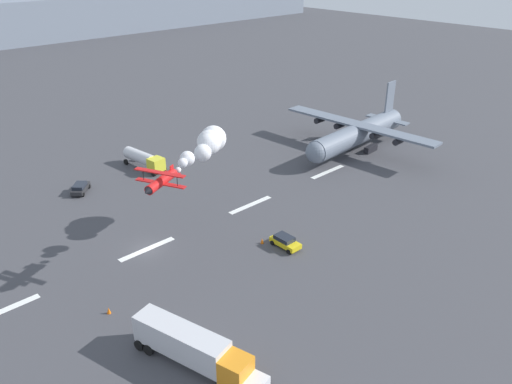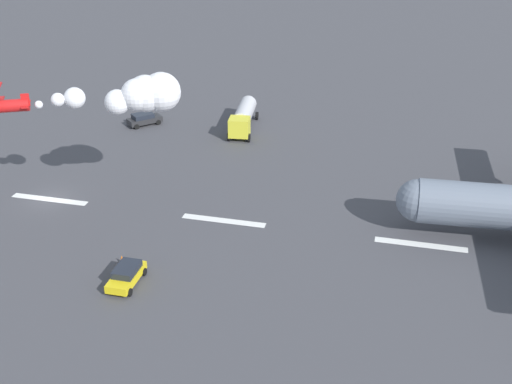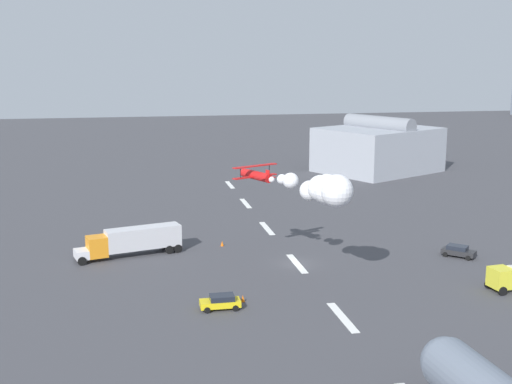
# 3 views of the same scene
# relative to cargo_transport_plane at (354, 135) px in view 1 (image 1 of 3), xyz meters

# --- Properties ---
(ground_plane) EXTENTS (440.00, 440.00, 0.00)m
(ground_plane) POSITION_rel_cargo_transport_plane_xyz_m (-46.92, -2.91, -3.37)
(ground_plane) COLOR #424247
(ground_plane) RESTS_ON ground
(runway_stripe_2) EXTENTS (8.00, 0.90, 0.01)m
(runway_stripe_2) POSITION_rel_cargo_transport_plane_xyz_m (-64.95, -2.91, -3.37)
(runway_stripe_2) COLOR white
(runway_stripe_2) RESTS_ON ground
(runway_stripe_3) EXTENTS (8.00, 0.90, 0.01)m
(runway_stripe_3) POSITION_rel_cargo_transport_plane_xyz_m (-46.92, -2.91, -3.37)
(runway_stripe_3) COLOR white
(runway_stripe_3) RESTS_ON ground
(runway_stripe_4) EXTENTS (8.00, 0.90, 0.01)m
(runway_stripe_4) POSITION_rel_cargo_transport_plane_xyz_m (-28.90, -2.91, -3.37)
(runway_stripe_4) COLOR white
(runway_stripe_4) RESTS_ON ground
(runway_stripe_5) EXTENTS (8.00, 0.90, 0.01)m
(runway_stripe_5) POSITION_rel_cargo_transport_plane_xyz_m (-10.88, -2.91, -3.37)
(runway_stripe_5) COLOR white
(runway_stripe_5) RESTS_ON ground
(cargo_transport_plane) EXTENTS (27.40, 31.58, 11.21)m
(cargo_transport_plane) POSITION_rel_cargo_transport_plane_xyz_m (0.00, 0.00, 0.00)
(cargo_transport_plane) COLOR slate
(cargo_transport_plane) RESTS_ON ground
(stunt_biplane_red) EXTENTS (17.35, 11.04, 3.51)m
(stunt_biplane_red) POSITION_rel_cargo_transport_plane_xyz_m (-36.89, -3.12, 8.33)
(stunt_biplane_red) COLOR red
(semi_truck_orange) EXTENTS (6.27, 14.05, 3.70)m
(semi_truck_orange) POSITION_rel_cargo_transport_plane_xyz_m (-54.46, -23.19, -1.25)
(semi_truck_orange) COLOR silver
(semi_truck_orange) RESTS_ON ground
(fuel_tanker_truck) EXTENTS (3.66, 9.14, 2.90)m
(fuel_tanker_truck) POSITION_rel_cargo_transport_plane_xyz_m (-33.05, 19.92, -1.63)
(fuel_tanker_truck) COLOR yellow
(fuel_tanker_truck) RESTS_ON ground
(followme_car_yellow) EXTENTS (2.03, 4.18, 1.52)m
(followme_car_yellow) POSITION_rel_cargo_transport_plane_xyz_m (-33.50, -14.59, -2.56)
(followme_car_yellow) COLOR yellow
(followme_car_yellow) RESTS_ON ground
(airport_staff_sedan) EXTENTS (4.24, 4.28, 1.52)m
(airport_staff_sedan) POSITION_rel_cargo_transport_plane_xyz_m (-45.65, 18.53, -2.56)
(airport_staff_sedan) COLOR #262628
(airport_staff_sedan) RESTS_ON ground
(traffic_cone_near) EXTENTS (0.44, 0.44, 0.75)m
(traffic_cone_near) POSITION_rel_cargo_transport_plane_xyz_m (-56.70, -11.02, -3.00)
(traffic_cone_near) COLOR orange
(traffic_cone_near) RESTS_ON ground
(traffic_cone_far) EXTENTS (0.44, 0.44, 0.75)m
(traffic_cone_far) POSITION_rel_cargo_transport_plane_xyz_m (-35.10, -11.97, -3.00)
(traffic_cone_far) COLOR orange
(traffic_cone_far) RESTS_ON ground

